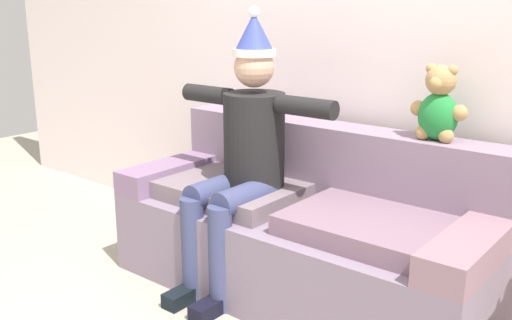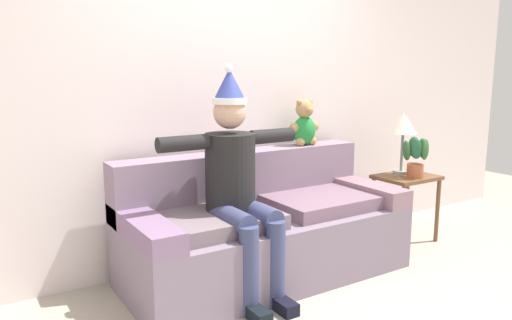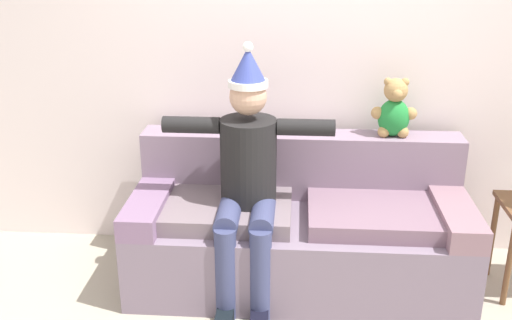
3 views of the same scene
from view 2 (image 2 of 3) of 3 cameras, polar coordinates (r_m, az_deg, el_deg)
name	(u,v)px [view 2 (image 2 of 3)]	position (r m, az deg, el deg)	size (l,w,h in m)	color
back_wall	(227,90)	(3.92, -3.37, 8.10)	(7.00, 0.10, 2.70)	silver
couch	(263,229)	(3.65, 0.85, -8.05)	(2.08, 0.89, 0.90)	slate
person_seated	(237,180)	(3.23, -2.18, -2.33)	(1.02, 0.77, 1.55)	black
teddy_bear	(304,125)	(4.05, 5.68, 4.14)	(0.29, 0.17, 0.38)	#218537
side_table	(406,188)	(4.53, 17.10, -3.11)	(0.51, 0.40, 0.60)	brown
table_lamp	(403,126)	(4.50, 16.80, 3.78)	(0.24, 0.24, 0.55)	gray
potted_plant	(416,155)	(4.41, 18.19, 0.52)	(0.27, 0.25, 0.36)	#A65735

